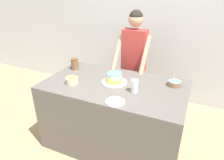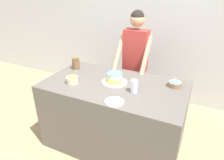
% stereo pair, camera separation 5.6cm
% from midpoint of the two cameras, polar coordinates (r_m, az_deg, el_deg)
% --- Properties ---
extents(wall_back, '(10.00, 0.05, 2.60)m').
position_cam_midpoint_polar(wall_back, '(3.70, 11.61, 14.15)').
color(wall_back, silver).
rests_on(wall_back, ground_plane).
extents(counter, '(1.72, 0.96, 0.91)m').
position_cam_midpoint_polar(counter, '(2.66, 1.19, -10.00)').
color(counter, '#5B5651').
rests_on(counter, ground_plane).
extents(person_baker, '(0.47, 0.46, 1.70)m').
position_cam_midpoint_polar(person_baker, '(3.01, 7.17, 6.95)').
color(person_baker, '#2D2D38').
rests_on(person_baker, ground_plane).
extents(cake, '(0.31, 0.31, 0.12)m').
position_cam_midpoint_polar(cake, '(2.44, 1.37, 0.43)').
color(cake, silver).
rests_on(cake, counter).
extents(frosting_bowl_olive, '(0.15, 0.15, 0.15)m').
position_cam_midpoint_polar(frosting_bowl_olive, '(2.48, -10.69, 0.11)').
color(frosting_bowl_olive, beige).
rests_on(frosting_bowl_olive, counter).
extents(frosting_bowl_blue, '(0.15, 0.15, 0.16)m').
position_cam_midpoint_polar(frosting_bowl_blue, '(2.47, 18.17, -1.06)').
color(frosting_bowl_blue, '#936B4C').
rests_on(frosting_bowl_blue, counter).
extents(drinking_glass, '(0.08, 0.08, 0.15)m').
position_cam_midpoint_polar(drinking_glass, '(2.22, 7.08, -1.81)').
color(drinking_glass, silver).
rests_on(drinking_glass, counter).
extents(ceramic_plate, '(0.20, 0.20, 0.01)m').
position_cam_midpoint_polar(ceramic_plate, '(2.06, 1.42, -6.23)').
color(ceramic_plate, silver).
rests_on(ceramic_plate, counter).
extents(stoneware_jar, '(0.10, 0.10, 0.15)m').
position_cam_midpoint_polar(stoneware_jar, '(2.88, -9.75, 4.59)').
color(stoneware_jar, brown).
rests_on(stoneware_jar, counter).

